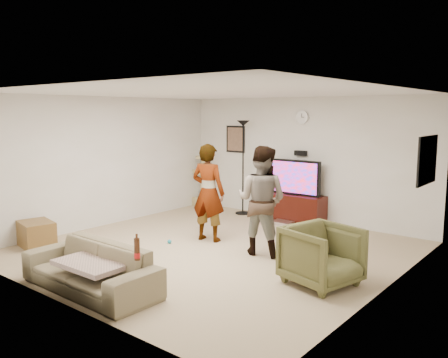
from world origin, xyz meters
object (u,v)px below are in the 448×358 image
Objects in this scene: person_right at (261,200)px; side_table at (37,234)px; sofa at (90,268)px; beer_bottle at (137,249)px; armchair at (322,256)px; floor_lamp at (243,168)px; person_left at (208,193)px; cat_tree at (202,181)px; tv at (293,177)px; tv_stand at (293,208)px.

person_right is 3.75m from side_table.
sofa is 7.81× the size of beer_bottle.
person_right reaches higher than armchair.
floor_lamp is 1.21× the size of person_left.
person_left reaches higher than cat_tree.
tv is 0.71× the size of person_left.
armchair is at bearing 43.00° from sofa.
cat_tree is (-2.45, -0.00, -0.30)m from tv.
tv is at bearing 60.95° from side_table.
sofa is (-0.79, -2.59, -0.56)m from person_right.
side_table is (-2.31, 0.57, -0.08)m from sofa.
tv is 3.56m from armchair.
tv is at bearing -81.19° from person_right.
person_right is 2.01× the size of armchair.
floor_lamp is at bearing -79.03° from person_left.
person_left is at bearing -68.65° from floor_lamp.
person_left is (2.06, -2.16, 0.24)m from cat_tree.
floor_lamp is 3.23× the size of side_table.
person_left is 1.14m from person_right.
person_right reaches higher than tv.
sofa is at bearing 146.97° from armchair.
sofa is at bearing -13.90° from side_table.
person_right is (1.95, -2.13, -0.17)m from floor_lamp.
floor_lamp is 2.89m from person_right.
person_left is 2.92m from side_table.
cat_tree is at bearing 176.49° from floor_lamp.
floor_lamp is 2.24m from person_left.
armchair is at bearing 57.70° from beer_bottle.
tv_stand is 2.40m from person_right.
beer_bottle is at bearing 104.88° from person_left.
cat_tree reaches higher than tv_stand.
cat_tree reaches higher than armchair.
cat_tree is at bearing -44.42° from person_right.
tv_stand is at bearing 0.12° from cat_tree.
person_right is at bearing 166.99° from person_left.
armchair is at bearing 17.49° from side_table.
side_table is at bearing -88.65° from cat_tree.
person_right reaches higher than tv_stand.
floor_lamp reaches higher than cat_tree.
armchair is (2.49, -0.67, -0.45)m from person_left.
person_right is at bearing -34.68° from cat_tree.
floor_lamp is 4.38m from side_table.
armchair reaches higher than sofa.
tv is at bearing 0.00° from tv_stand.
sofa is at bearing 63.34° from person_right.
beer_bottle is (1.25, -2.64, -0.14)m from person_left.
person_right reaches higher than sofa.
sofa is (2.41, -4.80, -0.32)m from cat_tree.
cat_tree is at bearing 124.56° from beer_bottle.
side_table is at bearing -119.05° from tv_stand.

